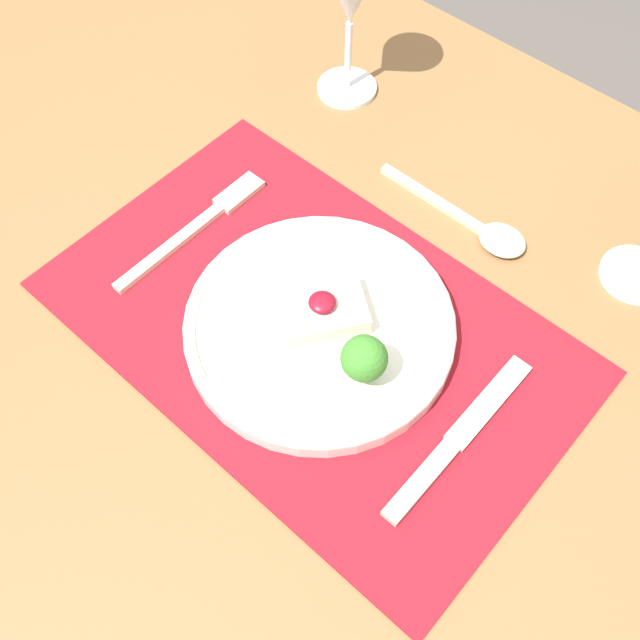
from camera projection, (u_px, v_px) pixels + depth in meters
name	position (u px, v px, depth m)	size (l,w,h in m)	color
ground_plane	(316.00, 552.00, 1.36)	(8.00, 8.00, 0.00)	#4C4742
dining_table	(313.00, 376.00, 0.79)	(1.39, 0.94, 0.77)	brown
placemat	(312.00, 327.00, 0.71)	(0.49, 0.31, 0.00)	maroon
dinner_plate	(322.00, 325.00, 0.69)	(0.25, 0.25, 0.07)	silver
fork	(201.00, 223.00, 0.77)	(0.02, 0.19, 0.01)	beige
knife	(450.00, 447.00, 0.64)	(0.02, 0.19, 0.01)	beige
spoon	(485.00, 230.00, 0.76)	(0.18, 0.04, 0.01)	beige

